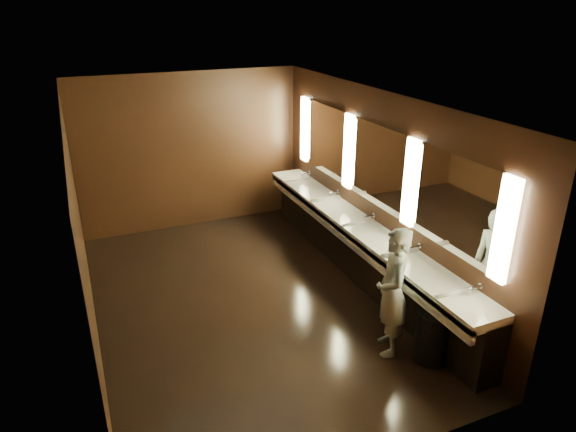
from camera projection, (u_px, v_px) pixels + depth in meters
The scene contains 10 objects.
floor at pixel (248, 302), 7.20m from camera, with size 6.00×6.00×0.00m, color black.
ceiling at pixel (241, 101), 6.11m from camera, with size 4.00×6.00×0.02m, color #2D2D2B.
wall_back at pixel (191, 152), 9.19m from camera, with size 4.00×0.02×2.80m, color black.
wall_front at pixel (366, 339), 4.11m from camera, with size 4.00×0.02×2.80m, color black.
wall_left at pixel (81, 235), 5.92m from camera, with size 0.02×6.00×2.80m, color black.
wall_right at pixel (377, 189), 7.38m from camera, with size 0.02×6.00×2.80m, color black.
sink_counter at pixel (361, 248), 7.66m from camera, with size 0.55×5.40×1.01m.
mirror_band at pixel (377, 166), 7.24m from camera, with size 0.06×5.03×1.15m.
person at pixel (392, 292), 5.92m from camera, with size 0.58×0.38×1.59m, color #87C0CA.
trash_bin at pixel (433, 336), 5.95m from camera, with size 0.40×0.40×0.63m, color black.
Camera 1 is at (-1.92, -5.88, 3.91)m, focal length 32.00 mm.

